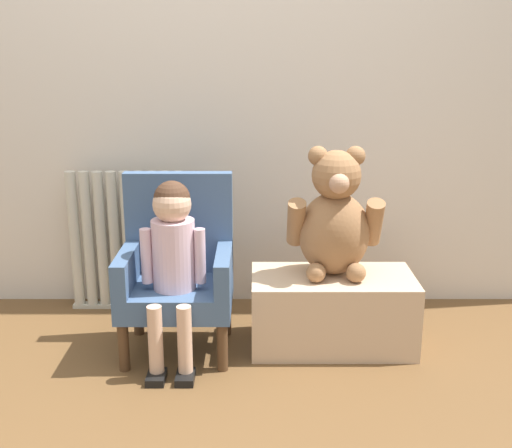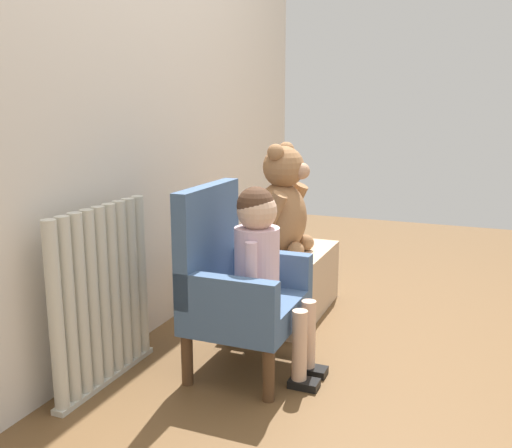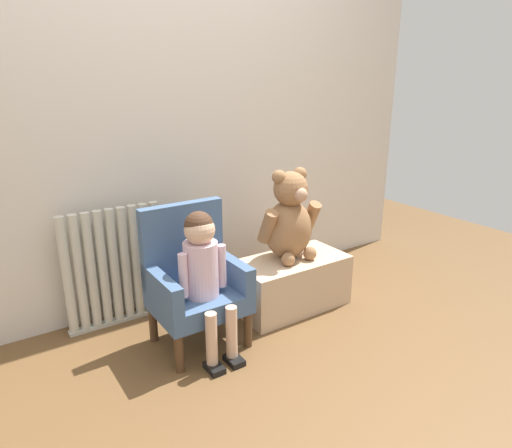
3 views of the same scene
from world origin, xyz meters
name	(u,v)px [view 3 (image 3 of 3)]	position (x,y,z in m)	size (l,w,h in m)	color
ground_plane	(277,389)	(0.00, 0.00, 0.00)	(6.00, 6.00, 0.00)	brown
back_wall	(163,102)	(0.00, 1.11, 1.20)	(3.80, 0.05, 2.40)	beige
radiator	(114,268)	(-0.39, 0.98, 0.33)	(0.56, 0.05, 0.67)	beige
child_armchair	(194,280)	(-0.11, 0.58, 0.34)	(0.45, 0.39, 0.72)	#3F5A7F
child_figure	(203,263)	(-0.11, 0.46, 0.48)	(0.25, 0.35, 0.73)	beige
low_bench	(291,283)	(0.53, 0.59, 0.15)	(0.67, 0.35, 0.31)	tan
large_teddy_bear	(289,220)	(0.53, 0.62, 0.54)	(0.39, 0.27, 0.53)	#956843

